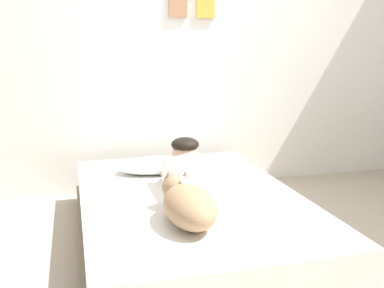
{
  "coord_description": "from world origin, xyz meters",
  "views": [
    {
      "loc": [
        -1.02,
        -2.14,
        1.24
      ],
      "look_at": [
        -0.23,
        0.77,
        0.58
      ],
      "focal_mm": 41.91,
      "sensor_mm": 36.0,
      "label": 1
    }
  ],
  "objects_px": {
    "pillow": "(154,165)",
    "coffee_cup": "(187,170)",
    "bed": "(190,219)",
    "dog": "(187,204)",
    "person_lying": "(199,173)",
    "cell_phone": "(210,185)"
  },
  "relations": [
    {
      "from": "pillow",
      "to": "coffee_cup",
      "type": "bearing_deg",
      "value": -32.42
    },
    {
      "from": "pillow",
      "to": "person_lying",
      "type": "xyz_separation_m",
      "value": [
        0.21,
        -0.46,
        0.05
      ]
    },
    {
      "from": "person_lying",
      "to": "coffee_cup",
      "type": "height_order",
      "value": "person_lying"
    },
    {
      "from": "person_lying",
      "to": "cell_phone",
      "type": "height_order",
      "value": "person_lying"
    },
    {
      "from": "cell_phone",
      "to": "coffee_cup",
      "type": "bearing_deg",
      "value": 106.18
    },
    {
      "from": "dog",
      "to": "bed",
      "type": "bearing_deg",
      "value": 73.94
    },
    {
      "from": "dog",
      "to": "coffee_cup",
      "type": "xyz_separation_m",
      "value": [
        0.22,
        0.85,
        -0.07
      ]
    },
    {
      "from": "dog",
      "to": "coffee_cup",
      "type": "distance_m",
      "value": 0.88
    },
    {
      "from": "bed",
      "to": "coffee_cup",
      "type": "distance_m",
      "value": 0.46
    },
    {
      "from": "person_lying",
      "to": "coffee_cup",
      "type": "bearing_deg",
      "value": 88.84
    },
    {
      "from": "dog",
      "to": "coffee_cup",
      "type": "bearing_deg",
      "value": 75.53
    },
    {
      "from": "pillow",
      "to": "cell_phone",
      "type": "bearing_deg",
      "value": -54.34
    },
    {
      "from": "cell_phone",
      "to": "dog",
      "type": "bearing_deg",
      "value": -117.88
    },
    {
      "from": "pillow",
      "to": "dog",
      "type": "relative_size",
      "value": 0.9
    },
    {
      "from": "bed",
      "to": "dog",
      "type": "relative_size",
      "value": 3.6
    },
    {
      "from": "pillow",
      "to": "dog",
      "type": "bearing_deg",
      "value": -89.93
    },
    {
      "from": "bed",
      "to": "dog",
      "type": "xyz_separation_m",
      "value": [
        -0.13,
        -0.45,
        0.27
      ]
    },
    {
      "from": "bed",
      "to": "person_lying",
      "type": "relative_size",
      "value": 2.25
    },
    {
      "from": "coffee_cup",
      "to": "person_lying",
      "type": "bearing_deg",
      "value": -91.16
    },
    {
      "from": "pillow",
      "to": "cell_phone",
      "type": "xyz_separation_m",
      "value": [
        0.3,
        -0.42,
        -0.05
      ]
    },
    {
      "from": "bed",
      "to": "person_lying",
      "type": "xyz_separation_m",
      "value": [
        0.08,
        0.08,
        0.27
      ]
    },
    {
      "from": "pillow",
      "to": "coffee_cup",
      "type": "height_order",
      "value": "pillow"
    }
  ]
}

